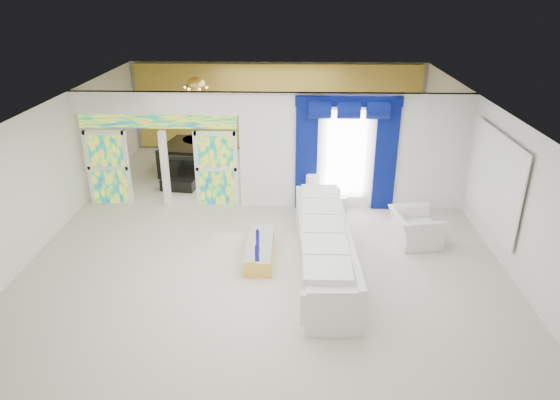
{
  "coord_description": "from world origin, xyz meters",
  "views": [
    {
      "loc": [
        0.62,
        -11.26,
        5.49
      ],
      "look_at": [
        0.3,
        -1.2,
        1.1
      ],
      "focal_mm": 32.31,
      "sensor_mm": 36.0,
      "label": 1
    }
  ],
  "objects_px": {
    "coffee_table": "(260,250)",
    "grand_piano": "(188,157)",
    "white_sofa": "(324,247)",
    "console_table": "(324,204)",
    "armchair": "(415,228)"
  },
  "relations": [
    {
      "from": "coffee_table",
      "to": "grand_piano",
      "type": "bearing_deg",
      "value": 115.83
    },
    {
      "from": "coffee_table",
      "to": "armchair",
      "type": "height_order",
      "value": "armchair"
    },
    {
      "from": "console_table",
      "to": "white_sofa",
      "type": "bearing_deg",
      "value": -93.05
    },
    {
      "from": "coffee_table",
      "to": "console_table",
      "type": "height_order",
      "value": "console_table"
    },
    {
      "from": "coffee_table",
      "to": "armchair",
      "type": "distance_m",
      "value": 3.57
    },
    {
      "from": "white_sofa",
      "to": "armchair",
      "type": "distance_m",
      "value": 2.4
    },
    {
      "from": "console_table",
      "to": "grand_piano",
      "type": "height_order",
      "value": "grand_piano"
    },
    {
      "from": "console_table",
      "to": "armchair",
      "type": "xyz_separation_m",
      "value": [
        1.97,
        -1.68,
        0.18
      ]
    },
    {
      "from": "white_sofa",
      "to": "console_table",
      "type": "relative_size",
      "value": 4.03
    },
    {
      "from": "armchair",
      "to": "console_table",
      "type": "bearing_deg",
      "value": 42.1
    },
    {
      "from": "grand_piano",
      "to": "console_table",
      "type": "bearing_deg",
      "value": -26.12
    },
    {
      "from": "white_sofa",
      "to": "console_table",
      "type": "distance_m",
      "value": 2.82
    },
    {
      "from": "console_table",
      "to": "armchair",
      "type": "height_order",
      "value": "armchair"
    },
    {
      "from": "white_sofa",
      "to": "coffee_table",
      "type": "xyz_separation_m",
      "value": [
        -1.35,
        0.3,
        -0.26
      ]
    },
    {
      "from": "coffee_table",
      "to": "armchair",
      "type": "bearing_deg",
      "value": 13.31
    }
  ]
}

